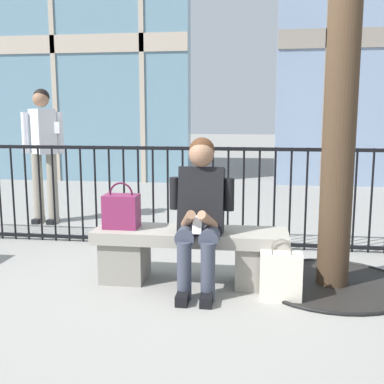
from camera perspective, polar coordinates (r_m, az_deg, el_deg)
The scene contains 7 objects.
ground_plane at distance 4.03m, azimuth -0.20°, elevation -10.80°, with size 60.00×60.00×0.00m, color gray.
stone_bench at distance 3.95m, azimuth -0.20°, elevation -7.11°, with size 1.60×0.44×0.45m.
seated_person_with_phone at distance 3.72m, azimuth 1.00°, elevation -2.12°, with size 0.52×0.66×1.21m.
handbag_on_bench at distance 3.98m, azimuth -8.52°, elevation -2.25°, with size 0.29×0.19×0.39m.
shopping_bag at distance 3.66m, azimuth 10.68°, elevation -9.94°, with size 0.31×0.15×0.47m.
bystander_at_railing at distance 6.32m, azimuth -17.55°, elevation 5.39°, with size 0.55×0.43×1.71m.
plaza_railing at distance 4.95m, azimuth 1.60°, elevation -0.57°, with size 9.11×0.04×1.06m.
Camera 1 is at (0.54, -3.75, 1.39)m, focal length 44.12 mm.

